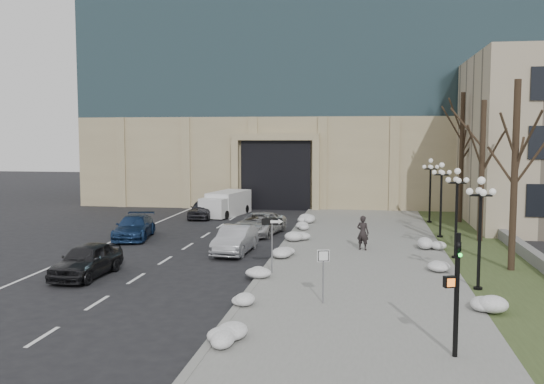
{
  "coord_description": "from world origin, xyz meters",
  "views": [
    {
      "loc": [
        3.65,
        -19.49,
        6.44
      ],
      "look_at": [
        -1.14,
        11.36,
        3.5
      ],
      "focal_mm": 40.0,
      "sensor_mm": 36.0,
      "label": 1
    }
  ],
  "objects_px": {
    "car_b": "(235,240)",
    "car_c": "(134,227)",
    "traffic_signal": "(455,298)",
    "lamppost_d": "(430,182)",
    "car_d": "(259,224)",
    "lamppost_c": "(441,190)",
    "pedestrian": "(363,233)",
    "car_a": "(87,260)",
    "lamppost_a": "(480,218)",
    "box_truck": "(226,204)",
    "one_way_sign": "(276,228)",
    "car_e": "(203,209)",
    "lamppost_b": "(457,201)",
    "keep_sign": "(323,265)"
  },
  "relations": [
    {
      "from": "car_a",
      "to": "car_d",
      "type": "relative_size",
      "value": 0.88
    },
    {
      "from": "box_truck",
      "to": "one_way_sign",
      "type": "distance_m",
      "value": 21.4
    },
    {
      "from": "car_c",
      "to": "car_a",
      "type": "bearing_deg",
      "value": -90.01
    },
    {
      "from": "traffic_signal",
      "to": "keep_sign",
      "type": "bearing_deg",
      "value": 109.9
    },
    {
      "from": "car_a",
      "to": "car_b",
      "type": "height_order",
      "value": "car_a"
    },
    {
      "from": "car_a",
      "to": "lamppost_c",
      "type": "relative_size",
      "value": 0.95
    },
    {
      "from": "box_truck",
      "to": "traffic_signal",
      "type": "xyz_separation_m",
      "value": [
        13.65,
        -29.82,
        0.92
      ]
    },
    {
      "from": "car_d",
      "to": "lamppost_d",
      "type": "relative_size",
      "value": 1.08
    },
    {
      "from": "car_b",
      "to": "pedestrian",
      "type": "distance_m",
      "value": 7.03
    },
    {
      "from": "car_b",
      "to": "car_c",
      "type": "relative_size",
      "value": 0.92
    },
    {
      "from": "traffic_signal",
      "to": "car_a",
      "type": "bearing_deg",
      "value": 132.21
    },
    {
      "from": "car_b",
      "to": "lamppost_a",
      "type": "xyz_separation_m",
      "value": [
        11.63,
        -6.41,
        2.32
      ]
    },
    {
      "from": "car_b",
      "to": "car_c",
      "type": "distance_m",
      "value": 8.12
    },
    {
      "from": "car_b",
      "to": "one_way_sign",
      "type": "xyz_separation_m",
      "value": [
        2.94,
        -4.84,
        1.44
      ]
    },
    {
      "from": "car_b",
      "to": "traffic_signal",
      "type": "xyz_separation_m",
      "value": [
        9.55,
        -14.49,
        1.08
      ]
    },
    {
      "from": "box_truck",
      "to": "car_e",
      "type": "bearing_deg",
      "value": -113.45
    },
    {
      "from": "keep_sign",
      "to": "traffic_signal",
      "type": "bearing_deg",
      "value": -64.79
    },
    {
      "from": "car_b",
      "to": "car_d",
      "type": "height_order",
      "value": "car_b"
    },
    {
      "from": "pedestrian",
      "to": "lamppost_c",
      "type": "height_order",
      "value": "lamppost_c"
    },
    {
      "from": "car_c",
      "to": "lamppost_d",
      "type": "bearing_deg",
      "value": 16.81
    },
    {
      "from": "car_e",
      "to": "lamppost_d",
      "type": "xyz_separation_m",
      "value": [
        17.09,
        -0.26,
        2.35
      ]
    },
    {
      "from": "lamppost_a",
      "to": "car_d",
      "type": "bearing_deg",
      "value": 131.88
    },
    {
      "from": "car_d",
      "to": "lamppost_c",
      "type": "bearing_deg",
      "value": 10.49
    },
    {
      "from": "car_e",
      "to": "lamppost_b",
      "type": "relative_size",
      "value": 0.9
    },
    {
      "from": "car_b",
      "to": "lamppost_d",
      "type": "bearing_deg",
      "value": 51.26
    },
    {
      "from": "car_c",
      "to": "one_way_sign",
      "type": "relative_size",
      "value": 1.87
    },
    {
      "from": "car_a",
      "to": "traffic_signal",
      "type": "bearing_deg",
      "value": -25.49
    },
    {
      "from": "lamppost_c",
      "to": "car_c",
      "type": "bearing_deg",
      "value": -171.2
    },
    {
      "from": "car_c",
      "to": "traffic_signal",
      "type": "height_order",
      "value": "traffic_signal"
    },
    {
      "from": "keep_sign",
      "to": "car_e",
      "type": "bearing_deg",
      "value": 101.22
    },
    {
      "from": "lamppost_b",
      "to": "lamppost_d",
      "type": "distance_m",
      "value": 13.0
    },
    {
      "from": "car_e",
      "to": "lamppost_b",
      "type": "bearing_deg",
      "value": -39.03
    },
    {
      "from": "car_c",
      "to": "keep_sign",
      "type": "xyz_separation_m",
      "value": [
        12.69,
        -13.19,
        0.87
      ]
    },
    {
      "from": "pedestrian",
      "to": "lamppost_b",
      "type": "bearing_deg",
      "value": -173.5
    },
    {
      "from": "car_e",
      "to": "keep_sign",
      "type": "bearing_deg",
      "value": -65.71
    },
    {
      "from": "car_d",
      "to": "lamppost_a",
      "type": "bearing_deg",
      "value": -39.05
    },
    {
      "from": "car_a",
      "to": "one_way_sign",
      "type": "xyz_separation_m",
      "value": [
        8.46,
        1.57,
        1.43
      ]
    },
    {
      "from": "traffic_signal",
      "to": "lamppost_d",
      "type": "bearing_deg",
      "value": 66.09
    },
    {
      "from": "traffic_signal",
      "to": "lamppost_d",
      "type": "xyz_separation_m",
      "value": [
        2.08,
        27.58,
        1.24
      ]
    },
    {
      "from": "car_a",
      "to": "car_c",
      "type": "xyz_separation_m",
      "value": [
        -1.73,
        10.09,
        -0.05
      ]
    },
    {
      "from": "car_d",
      "to": "traffic_signal",
      "type": "xyz_separation_m",
      "value": [
        9.32,
        -20.79,
        1.12
      ]
    },
    {
      "from": "box_truck",
      "to": "one_way_sign",
      "type": "xyz_separation_m",
      "value": [
        7.04,
        -20.17,
        1.29
      ]
    },
    {
      "from": "car_b",
      "to": "keep_sign",
      "type": "relative_size",
      "value": 2.12
    },
    {
      "from": "car_d",
      "to": "traffic_signal",
      "type": "distance_m",
      "value": 22.81
    },
    {
      "from": "car_e",
      "to": "lamppost_a",
      "type": "bearing_deg",
      "value": -50.37
    },
    {
      "from": "pedestrian",
      "to": "box_truck",
      "type": "height_order",
      "value": "pedestrian"
    },
    {
      "from": "keep_sign",
      "to": "lamppost_d",
      "type": "distance_m",
      "value": 23.48
    },
    {
      "from": "keep_sign",
      "to": "car_c",
      "type": "bearing_deg",
      "value": 119.6
    },
    {
      "from": "car_b",
      "to": "car_c",
      "type": "height_order",
      "value": "car_b"
    },
    {
      "from": "traffic_signal",
      "to": "lamppost_a",
      "type": "relative_size",
      "value": 0.78
    }
  ]
}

